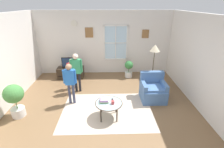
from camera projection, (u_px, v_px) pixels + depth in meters
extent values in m
cube|color=brown|center=(103.00, 115.00, 4.62)|extent=(6.18, 6.68, 0.02)
cube|color=silver|center=(104.00, 43.00, 6.92)|extent=(5.58, 0.12, 2.65)
cube|color=silver|center=(116.00, 43.00, 6.85)|extent=(0.96, 0.02, 1.42)
cube|color=white|center=(116.00, 25.00, 6.55)|extent=(1.02, 0.04, 0.06)
cube|color=white|center=(116.00, 59.00, 7.12)|extent=(1.02, 0.04, 0.06)
cube|color=white|center=(104.00, 43.00, 6.82)|extent=(0.06, 0.04, 1.42)
cube|color=white|center=(127.00, 43.00, 6.85)|extent=(0.06, 0.04, 1.42)
cube|color=white|center=(116.00, 43.00, 6.84)|extent=(0.03, 0.04, 1.42)
cube|color=white|center=(116.00, 43.00, 6.84)|extent=(0.96, 0.04, 0.03)
cube|color=olive|center=(89.00, 33.00, 6.64)|extent=(0.32, 0.03, 0.40)
cube|color=olive|center=(145.00, 34.00, 6.73)|extent=(0.28, 0.03, 0.34)
cylinder|color=silver|center=(74.00, 23.00, 6.47)|extent=(0.24, 0.04, 0.24)
cube|color=silver|center=(213.00, 70.00, 4.15)|extent=(0.12, 6.08, 2.65)
cube|color=#C6B29E|center=(107.00, 110.00, 4.78)|extent=(2.61, 1.89, 0.01)
cube|color=#2D2319|center=(71.00, 73.00, 6.80)|extent=(1.06, 0.44, 0.45)
cube|color=black|center=(70.00, 76.00, 6.63)|extent=(0.95, 0.02, 0.02)
cylinder|color=#4C4C4C|center=(70.00, 67.00, 6.70)|extent=(0.08, 0.08, 0.05)
cube|color=black|center=(70.00, 62.00, 6.62)|extent=(0.64, 0.05, 0.40)
cube|color=navy|center=(69.00, 62.00, 6.59)|extent=(0.60, 0.01, 0.36)
cube|color=#476B9E|center=(153.00, 94.00, 5.24)|extent=(0.76, 0.72, 0.42)
cube|color=#476B9E|center=(152.00, 78.00, 5.34)|extent=(0.76, 0.16, 0.45)
cube|color=#476B9E|center=(144.00, 86.00, 5.11)|extent=(0.12, 0.65, 0.20)
cube|color=#476B9E|center=(164.00, 85.00, 5.12)|extent=(0.12, 0.65, 0.20)
cube|color=#4D73AA|center=(154.00, 88.00, 5.09)|extent=(0.61, 0.50, 0.08)
cylinder|color=#99B2B7|center=(109.00, 103.00, 4.35)|extent=(0.72, 0.72, 0.02)
torus|color=#3F3328|center=(109.00, 103.00, 4.35)|extent=(0.74, 0.74, 0.02)
cylinder|color=#33281E|center=(101.00, 106.00, 4.63)|extent=(0.04, 0.04, 0.44)
cylinder|color=#33281E|center=(116.00, 105.00, 4.64)|extent=(0.04, 0.04, 0.44)
cylinder|color=#33281E|center=(101.00, 115.00, 4.24)|extent=(0.04, 0.04, 0.44)
cylinder|color=#33281E|center=(117.00, 115.00, 4.25)|extent=(0.04, 0.04, 0.44)
cube|color=#61A16D|center=(104.00, 101.00, 4.38)|extent=(0.22, 0.20, 0.02)
cube|color=#B8C78E|center=(104.00, 101.00, 4.37)|extent=(0.25, 0.19, 0.02)
cube|color=#9F60BD|center=(104.00, 100.00, 4.36)|extent=(0.23, 0.19, 0.03)
cube|color=#C08FBB|center=(104.00, 99.00, 4.35)|extent=(0.20, 0.20, 0.02)
cylinder|color=#BF3F3F|center=(113.00, 102.00, 4.28)|extent=(0.09, 0.09, 0.09)
cube|color=black|center=(112.00, 100.00, 4.44)|extent=(0.04, 0.14, 0.02)
cylinder|color=#333851|center=(72.00, 81.00, 5.95)|extent=(0.07, 0.07, 0.57)
cylinder|color=#333851|center=(75.00, 81.00, 5.95)|extent=(0.07, 0.07, 0.57)
cube|color=red|center=(72.00, 68.00, 5.76)|extent=(0.25, 0.13, 0.40)
sphere|color=#A87A5B|center=(71.00, 61.00, 5.64)|extent=(0.15, 0.15, 0.15)
cylinder|color=red|center=(68.00, 68.00, 5.73)|extent=(0.05, 0.05, 0.36)
cylinder|color=red|center=(76.00, 68.00, 5.73)|extent=(0.05, 0.05, 0.36)
cylinder|color=#333851|center=(70.00, 94.00, 5.01)|extent=(0.08, 0.08, 0.66)
cylinder|color=#333851|center=(74.00, 94.00, 5.02)|extent=(0.08, 0.08, 0.66)
cube|color=blue|center=(70.00, 77.00, 4.79)|extent=(0.29, 0.15, 0.47)
sphere|color=#A87A5B|center=(69.00, 67.00, 4.66)|extent=(0.18, 0.18, 0.18)
cylinder|color=blue|center=(64.00, 77.00, 4.76)|extent=(0.06, 0.06, 0.42)
cylinder|color=blue|center=(75.00, 77.00, 4.76)|extent=(0.06, 0.06, 0.42)
cylinder|color=black|center=(76.00, 82.00, 5.70)|extent=(0.08, 0.08, 0.70)
cylinder|color=black|center=(80.00, 82.00, 5.70)|extent=(0.08, 0.08, 0.70)
cube|color=#338C59|center=(76.00, 66.00, 5.46)|extent=(0.30, 0.16, 0.49)
sphere|color=beige|center=(75.00, 57.00, 5.32)|extent=(0.19, 0.19, 0.19)
cylinder|color=#338C59|center=(71.00, 66.00, 5.43)|extent=(0.06, 0.06, 0.45)
cylinder|color=#338C59|center=(81.00, 66.00, 5.44)|extent=(0.06, 0.06, 0.45)
cylinder|color=silver|center=(128.00, 74.00, 6.90)|extent=(0.31, 0.31, 0.23)
cylinder|color=#4C7238|center=(129.00, 70.00, 6.83)|extent=(0.02, 0.02, 0.14)
sphere|color=#377F3F|center=(129.00, 65.00, 6.73)|extent=(0.35, 0.35, 0.35)
cylinder|color=silver|center=(19.00, 112.00, 4.52)|extent=(0.36, 0.36, 0.25)
cylinder|color=#4C7238|center=(17.00, 105.00, 4.43)|extent=(0.02, 0.02, 0.20)
sphere|color=#468841|center=(13.00, 94.00, 4.28)|extent=(0.51, 0.51, 0.51)
cylinder|color=black|center=(150.00, 90.00, 5.84)|extent=(0.26, 0.26, 0.03)
cylinder|color=brown|center=(152.00, 72.00, 5.55)|extent=(0.03, 0.03, 1.47)
cone|color=beige|center=(155.00, 48.00, 5.21)|extent=(0.32, 0.32, 0.22)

